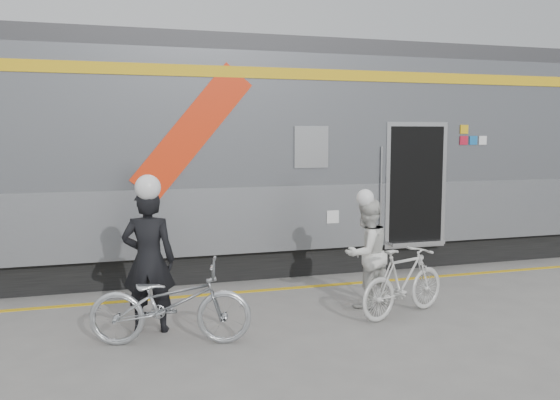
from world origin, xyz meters
name	(u,v)px	position (x,y,z in m)	size (l,w,h in m)	color
ground	(300,335)	(0.00, 0.00, 0.00)	(90.00, 90.00, 0.00)	slate
train	(275,156)	(0.92, 4.19, 2.05)	(24.00, 3.17, 4.10)	black
safety_strip	(256,291)	(0.00, 2.15, 0.00)	(24.00, 0.12, 0.01)	gold
man	(149,260)	(-1.75, 0.71, 0.90)	(0.66, 0.43, 1.81)	black
bicycle_left	(171,303)	(-1.55, 0.16, 0.50)	(0.66, 1.89, 0.99)	#A9ADB1
woman	(366,253)	(1.31, 0.90, 0.78)	(0.75, 0.59, 1.55)	silver
bicycle_right	(404,282)	(1.61, 0.35, 0.47)	(0.44, 1.57, 0.94)	beige
helmet_man	(146,176)	(-1.75, 0.71, 1.96)	(0.31, 0.31, 0.31)	white
helmet_woman	(367,190)	(1.31, 0.90, 1.68)	(0.25, 0.25, 0.25)	white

